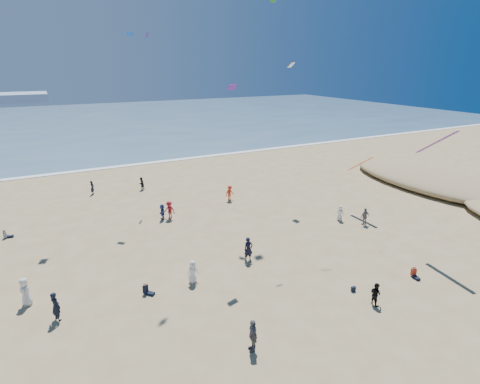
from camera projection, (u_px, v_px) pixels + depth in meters
ocean at (78, 123)px, 96.77m from camera, size 220.00×100.00×0.06m
surf_line at (112, 167)px, 54.80m from camera, size 220.00×1.20×0.08m
standing_flyers at (231, 250)px, 28.61m from camera, size 28.81×39.80×1.93m
seated_group at (259, 311)px, 22.26m from camera, size 27.08×32.75×0.84m
navy_bag at (353, 289)px, 24.92m from camera, size 0.28×0.18×0.34m
kites_aloft at (315, 59)px, 28.12m from camera, size 37.16×40.88×29.37m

